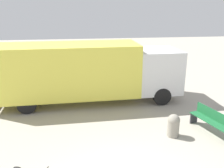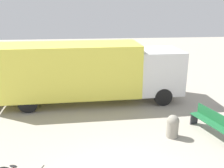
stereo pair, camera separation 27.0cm
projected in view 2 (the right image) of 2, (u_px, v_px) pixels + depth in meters
delivery_truck at (88, 70)px, 12.11m from camera, size 9.01×2.58×2.89m
park_bench at (213, 122)px, 9.22m from camera, size 0.91×2.03×0.88m
bollard_near_bench at (173, 125)px, 9.07m from camera, size 0.45×0.45×0.86m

